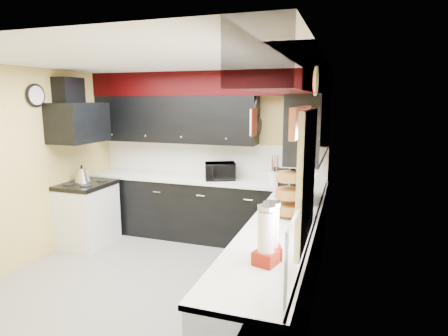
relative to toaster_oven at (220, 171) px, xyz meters
name	(u,v)px	position (x,y,z in m)	size (l,w,h in m)	color
ground	(155,282)	(-0.29, -1.49, -1.07)	(3.60, 3.60, 0.00)	gray
wall_back	(209,155)	(-0.29, 0.31, 0.18)	(3.60, 0.06, 2.50)	#E0C666
wall_right	(318,189)	(1.51, -1.49, 0.18)	(0.06, 3.60, 2.50)	#E0C666
wall_left	(25,168)	(-2.09, -1.49, 0.18)	(0.06, 3.60, 2.50)	#E0C666
ceiling	(147,61)	(-0.29, -1.49, 1.43)	(3.60, 3.60, 0.06)	white
cab_back	(202,210)	(-0.29, 0.01, -0.62)	(3.60, 0.60, 0.90)	black
cab_right	(279,276)	(1.21, -1.79, -0.62)	(0.60, 3.00, 0.90)	black
counter_back	(202,179)	(-0.29, 0.01, -0.15)	(3.62, 0.64, 0.04)	white
counter_right	(280,229)	(1.21, -1.79, -0.15)	(0.64, 3.02, 0.04)	white
splash_back	(209,159)	(-0.29, 0.30, 0.12)	(3.60, 0.02, 0.50)	white
splash_right	(316,195)	(1.50, -1.49, 0.12)	(0.02, 3.60, 0.50)	white
upper_back	(174,119)	(-0.79, 0.13, 0.73)	(2.60, 0.35, 0.70)	black
upper_right	(311,125)	(1.33, -0.59, 0.73)	(0.35, 1.80, 0.70)	black
soffit_back	(204,84)	(-0.29, 0.13, 1.26)	(3.60, 0.36, 0.35)	black
soffit_right	(300,73)	(1.33, -1.67, 1.26)	(0.36, 3.24, 0.35)	black
stove	(88,215)	(-1.79, -0.74, -0.64)	(0.60, 0.75, 0.86)	white
cooktop	(86,185)	(-1.79, -0.74, -0.18)	(0.62, 0.77, 0.06)	black
hood	(79,123)	(-1.84, -0.74, 0.71)	(0.50, 0.78, 0.55)	black
hood_duct	(69,92)	(-1.97, -0.74, 1.13)	(0.24, 0.40, 0.40)	black
window	(307,177)	(1.49, -2.39, 0.48)	(0.03, 0.86, 0.96)	white
valance	(301,121)	(1.44, -2.39, 0.88)	(0.04, 0.88, 0.20)	red
pan_top	(257,107)	(0.53, 0.06, 0.93)	(0.03, 0.22, 0.40)	black
pan_mid	(255,125)	(0.53, -0.07, 0.68)	(0.03, 0.28, 0.46)	black
pan_low	(259,126)	(0.53, 0.19, 0.65)	(0.03, 0.24, 0.42)	black
cut_board	(253,122)	(0.54, -0.19, 0.73)	(0.03, 0.26, 0.35)	white
baskets	(289,193)	(1.23, -1.44, 0.11)	(0.27, 0.27, 0.50)	brown
clock	(36,95)	(-2.06, -1.24, 1.08)	(0.03, 0.30, 0.30)	black
deco_plate	(316,81)	(1.48, -1.84, 1.18)	(0.03, 0.24, 0.24)	white
toaster_oven	(220,171)	(0.00, 0.00, 0.00)	(0.43, 0.36, 0.25)	black
microwave	(295,186)	(1.20, -0.77, 0.03)	(0.57, 0.39, 0.32)	black
utensil_crock	(275,177)	(0.81, 0.00, -0.04)	(0.16, 0.16, 0.17)	white
knife_block	(276,175)	(0.81, 0.08, -0.02)	(0.09, 0.13, 0.21)	black
kettle	(82,175)	(-1.87, -0.71, -0.04)	(0.23, 0.23, 0.20)	#ADACB0
dispenser_a	(271,232)	(1.26, -2.50, 0.08)	(0.15, 0.15, 0.41)	#580901
dispenser_b	(266,237)	(1.25, -2.62, 0.08)	(0.15, 0.15, 0.41)	#680500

